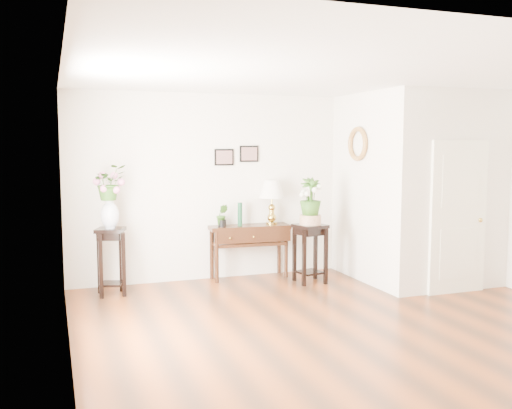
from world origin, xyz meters
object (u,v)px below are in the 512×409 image
console_table (249,252)px  table_lamp (272,201)px  plant_stand_a (111,262)px  plant_stand_b (310,253)px

console_table → table_lamp: table_lamp is taller
table_lamp → plant_stand_a: table_lamp is taller
table_lamp → plant_stand_a: bearing=-173.0°
console_table → plant_stand_a: 2.11m
console_table → table_lamp: bearing=3.8°
table_lamp → plant_stand_b: 1.01m
table_lamp → plant_stand_b: table_lamp is taller
table_lamp → plant_stand_b: bearing=-56.1°
console_table → plant_stand_b: bearing=-33.5°
plant_stand_a → plant_stand_b: bearing=-5.5°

